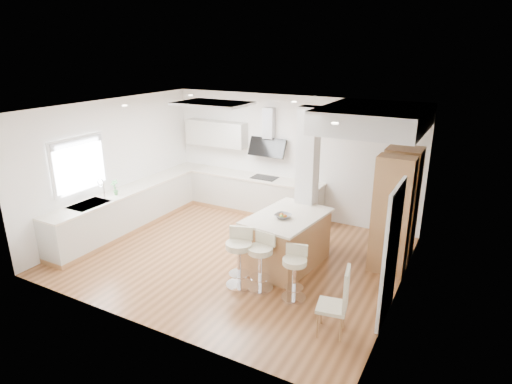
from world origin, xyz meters
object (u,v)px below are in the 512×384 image
Objects in this scene: peninsula at (287,240)px; dining_chair at (339,300)px; bar_stool_a at (239,255)px; bar_stool_c at (295,270)px; bar_stool_b at (261,259)px.

dining_chair is at bearing -38.52° from peninsula.
peninsula is at bearing 123.79° from dining_chair.
peninsula reaches higher than bar_stool_a.
bar_stool_b is at bearing 167.94° from bar_stool_c.
bar_stool_b is 0.94× the size of dining_chair.
peninsula is 1.71× the size of bar_stool_a.
dining_chair is (0.89, -0.55, 0.05)m from bar_stool_c.
peninsula is 2.09m from dining_chair.
bar_stool_c is at bearing -11.83° from bar_stool_a.
bar_stool_c is at bearing -52.08° from peninsula.
bar_stool_a is 0.98× the size of dining_chair.
dining_chair reaches higher than bar_stool_a.
bar_stool_c is (0.60, -0.01, -0.04)m from bar_stool_b.
bar_stool_a is 1.05× the size of bar_stool_b.
bar_stool_c is 1.05m from dining_chair.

